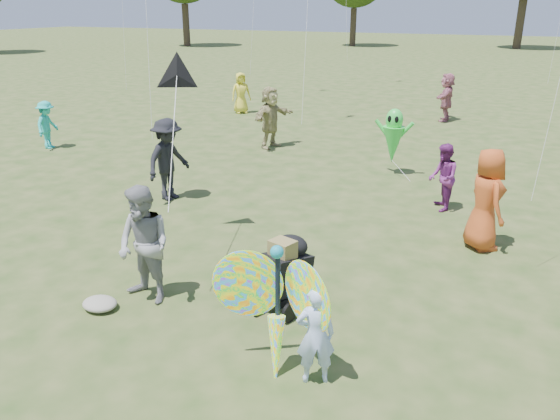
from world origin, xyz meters
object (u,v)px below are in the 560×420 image
object	(u,v)px
crowd_i	(47,125)
butterfly_kite	(277,308)
adult_man	(144,246)
jogging_stroller	(285,268)
child_girl	(316,335)
alien_kite	(393,138)
crowd_d	(270,117)
crowd_b	(168,160)
crowd_j	(446,97)
crowd_g	(241,93)
crowd_e	(443,177)
crowd_a	(486,200)

from	to	relation	value
crowd_i	butterfly_kite	distance (m)	13.09
crowd_i	adult_man	bearing A→B (deg)	-141.28
crowd_i	jogging_stroller	bearing A→B (deg)	-132.93
child_girl	alien_kite	world-z (taller)	alien_kite
child_girl	butterfly_kite	bearing A→B (deg)	-31.11
crowd_d	adult_man	bearing A→B (deg)	-152.61
crowd_b	crowd_d	world-z (taller)	crowd_d
child_girl	crowd_j	size ratio (longest dim) A/B	0.70
adult_man	crowd_b	xyz separation A→B (m)	(-2.32, 3.99, 0.03)
adult_man	crowd_j	size ratio (longest dim) A/B	1.00
adult_man	crowd_g	xyz separation A→B (m)	(-5.71, 14.02, -0.08)
crowd_g	alien_kite	world-z (taller)	alien_kite
butterfly_kite	crowd_b	bearing A→B (deg)	135.34
child_girl	crowd_i	world-z (taller)	crowd_i
adult_man	crowd_j	bearing A→B (deg)	94.51
child_girl	crowd_e	size ratio (longest dim) A/B	0.86
butterfly_kite	crowd_e	bearing A→B (deg)	81.20
crowd_g	crowd_b	bearing A→B (deg)	-115.31
crowd_a	crowd_i	world-z (taller)	crowd_a
crowd_d	crowd_i	size ratio (longest dim) A/B	1.29
crowd_d	crowd_e	size ratio (longest dim) A/B	1.29
crowd_a	crowd_j	bearing A→B (deg)	-20.28
crowd_j	alien_kite	bearing A→B (deg)	-1.46
crowd_a	butterfly_kite	bearing A→B (deg)	126.16
crowd_b	crowd_e	size ratio (longest dim) A/B	1.28
crowd_g	crowd_j	distance (m)	8.07
crowd_a	butterfly_kite	world-z (taller)	crowd_a
crowd_i	alien_kite	xyz separation A→B (m)	(10.37, 1.49, 0.24)
adult_man	butterfly_kite	bearing A→B (deg)	-4.43
crowd_i	jogging_stroller	distance (m)	11.93
child_girl	butterfly_kite	world-z (taller)	butterfly_kite
crowd_b	butterfly_kite	distance (m)	6.73
crowd_d	crowd_i	distance (m)	6.88
crowd_d	crowd_i	xyz separation A→B (m)	(-6.25, -2.86, -0.21)
child_girl	crowd_a	bearing A→B (deg)	-134.25
crowd_d	crowd_b	bearing A→B (deg)	-167.11
alien_kite	crowd_i	bearing A→B (deg)	-171.81
crowd_d	alien_kite	distance (m)	4.34
alien_kite	adult_man	bearing A→B (deg)	-103.38
crowd_b	crowd_j	size ratio (longest dim) A/B	1.04
child_girl	adult_man	distance (m)	3.08
crowd_i	crowd_g	bearing A→B (deg)	-34.15
crowd_a	butterfly_kite	distance (m)	5.18
child_girl	crowd_j	bearing A→B (deg)	-114.42
child_girl	crowd_i	distance (m)	13.54
crowd_e	crowd_j	size ratio (longest dim) A/B	0.81
child_girl	adult_man	size ratio (longest dim) A/B	0.70
child_girl	crowd_g	bearing A→B (deg)	-86.80
jogging_stroller	crowd_d	bearing A→B (deg)	134.31
crowd_g	butterfly_kite	distance (m)	16.87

